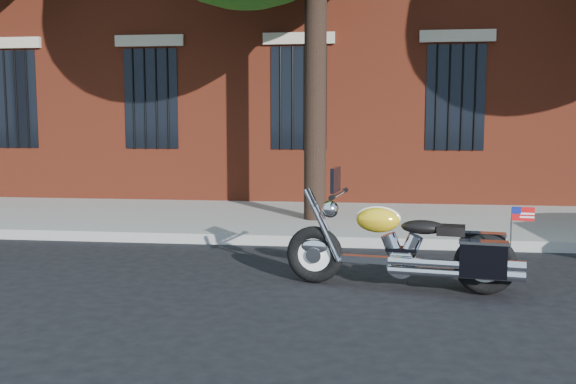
# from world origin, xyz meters

# --- Properties ---
(ground) EXTENTS (120.00, 120.00, 0.00)m
(ground) POSITION_xyz_m (0.00, 0.00, 0.00)
(ground) COLOR black
(ground) RESTS_ON ground
(curb) EXTENTS (40.00, 0.16, 0.15)m
(curb) POSITION_xyz_m (0.00, 1.38, 0.07)
(curb) COLOR gray
(curb) RESTS_ON ground
(sidewalk) EXTENTS (40.00, 3.60, 0.15)m
(sidewalk) POSITION_xyz_m (0.00, 3.26, 0.07)
(sidewalk) COLOR gray
(sidewalk) RESTS_ON ground
(motorcycle) EXTENTS (2.46, 0.95, 1.27)m
(motorcycle) POSITION_xyz_m (1.81, -0.85, 0.43)
(motorcycle) COLOR black
(motorcycle) RESTS_ON ground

